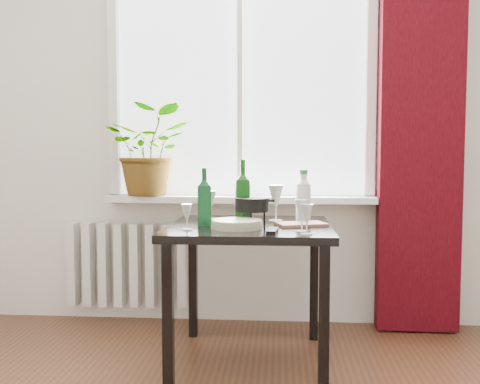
# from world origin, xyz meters

# --- Properties ---
(window) EXTENTS (1.72, 0.08, 1.62)m
(window) POSITION_xyz_m (0.00, 2.22, 1.60)
(window) COLOR white
(window) RESTS_ON ground
(windowsill) EXTENTS (1.72, 0.20, 0.04)m
(windowsill) POSITION_xyz_m (0.00, 2.15, 0.82)
(windowsill) COLOR white
(windowsill) RESTS_ON ground
(curtain) EXTENTS (0.50, 0.12, 2.56)m
(curtain) POSITION_xyz_m (1.12, 2.12, 1.30)
(curtain) COLOR #33040A
(curtain) RESTS_ON ground
(radiator) EXTENTS (0.80, 0.10, 0.55)m
(radiator) POSITION_xyz_m (-0.75, 2.18, 0.38)
(radiator) COLOR silver
(radiator) RESTS_ON ground
(table) EXTENTS (0.85, 0.85, 0.74)m
(table) POSITION_xyz_m (0.10, 1.55, 0.65)
(table) COLOR black
(table) RESTS_ON ground
(potted_plant) EXTENTS (0.54, 0.47, 0.58)m
(potted_plant) POSITION_xyz_m (-0.58, 2.15, 1.14)
(potted_plant) COLOR #26741F
(potted_plant) RESTS_ON windowsill
(wine_bottle_left) EXTENTS (0.07, 0.07, 0.31)m
(wine_bottle_left) POSITION_xyz_m (-0.13, 1.50, 0.89)
(wine_bottle_left) COLOR #0C3E1A
(wine_bottle_left) RESTS_ON table
(wine_bottle_right) EXTENTS (0.10, 0.10, 0.35)m
(wine_bottle_right) POSITION_xyz_m (0.06, 1.64, 0.91)
(wine_bottle_right) COLOR #0D470E
(wine_bottle_right) RESTS_ON table
(bottle_amber) EXTENTS (0.07, 0.07, 0.25)m
(bottle_amber) POSITION_xyz_m (0.03, 1.85, 0.87)
(bottle_amber) COLOR maroon
(bottle_amber) RESTS_ON table
(cleaning_bottle) EXTENTS (0.11, 0.11, 0.29)m
(cleaning_bottle) POSITION_xyz_m (0.39, 1.74, 0.88)
(cleaning_bottle) COLOR silver
(cleaning_bottle) RESTS_ON table
(wineglass_front_right) EXTENTS (0.08, 0.08, 0.16)m
(wineglass_front_right) POSITION_xyz_m (0.37, 1.30, 0.82)
(wineglass_front_right) COLOR silver
(wineglass_front_right) RESTS_ON table
(wineglass_far_right) EXTENTS (0.07, 0.07, 0.15)m
(wineglass_far_right) POSITION_xyz_m (0.38, 1.20, 0.81)
(wineglass_far_right) COLOR silver
(wineglass_far_right) RESTS_ON table
(wineglass_back_center) EXTENTS (0.11, 0.11, 0.21)m
(wineglass_back_center) POSITION_xyz_m (0.24, 1.71, 0.84)
(wineglass_back_center) COLOR silver
(wineglass_back_center) RESTS_ON table
(wineglass_back_left) EXTENTS (0.08, 0.08, 0.17)m
(wineglass_back_left) POSITION_xyz_m (-0.14, 1.76, 0.82)
(wineglass_back_left) COLOR silver
(wineglass_back_left) RESTS_ON table
(wineglass_front_left) EXTENTS (0.07, 0.07, 0.13)m
(wineglass_front_left) POSITION_xyz_m (-0.20, 1.32, 0.81)
(wineglass_front_left) COLOR silver
(wineglass_front_left) RESTS_ON table
(plate_stack) EXTENTS (0.29, 0.29, 0.04)m
(plate_stack) POSITION_xyz_m (0.04, 1.40, 0.76)
(plate_stack) COLOR #BCBA9C
(plate_stack) RESTS_ON table
(fondue_pot) EXTENTS (0.21, 0.19, 0.14)m
(fondue_pot) POSITION_xyz_m (0.11, 1.58, 0.81)
(fondue_pot) COLOR black
(fondue_pot) RESTS_ON table
(tv_remote) EXTENTS (0.06, 0.16, 0.02)m
(tv_remote) POSITION_xyz_m (0.22, 1.27, 0.75)
(tv_remote) COLOR black
(tv_remote) RESTS_ON table
(cutting_board) EXTENTS (0.29, 0.23, 0.01)m
(cutting_board) POSITION_xyz_m (0.37, 1.54, 0.75)
(cutting_board) COLOR brown
(cutting_board) RESTS_ON table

